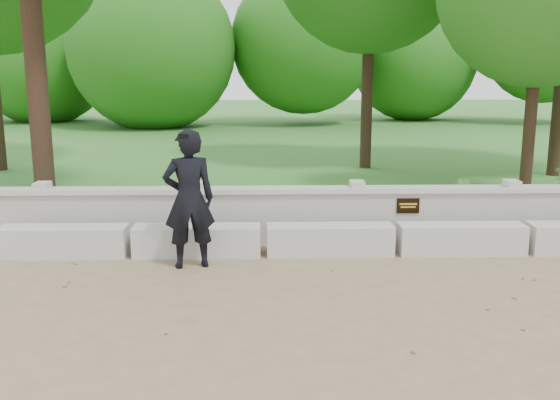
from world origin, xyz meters
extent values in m
plane|color=#93775A|center=(0.00, 0.00, 0.00)|extent=(80.00, 80.00, 0.00)
cube|color=#2C6324|center=(0.00, 14.00, 0.12)|extent=(40.00, 22.00, 0.25)
cube|color=beige|center=(-5.00, 1.90, 0.23)|extent=(1.90, 0.45, 0.45)
cube|color=beige|center=(-3.00, 1.90, 0.23)|extent=(1.90, 0.45, 0.45)
cube|color=beige|center=(-1.00, 1.90, 0.23)|extent=(1.90, 0.45, 0.45)
cube|color=beige|center=(1.00, 1.90, 0.23)|extent=(1.90, 0.45, 0.45)
cube|color=#B7B5AD|center=(0.00, 2.60, 0.41)|extent=(12.50, 0.25, 0.82)
cube|color=beige|center=(0.00, 2.60, 0.86)|extent=(12.50, 0.35, 0.08)
cube|color=black|center=(0.30, 2.46, 0.62)|extent=(0.36, 0.02, 0.24)
imported|color=black|center=(-3.04, 1.34, 0.98)|extent=(0.81, 0.62, 1.96)
cube|color=black|center=(-3.04, 0.94, 1.89)|extent=(0.14, 0.05, 0.07)
cylinder|color=#382619|center=(-5.99, 4.10, 2.96)|extent=(0.37, 0.37, 5.42)
cylinder|color=#382619|center=(0.63, 8.80, 2.40)|extent=(0.29, 0.29, 4.31)
cylinder|color=#382619|center=(2.86, 4.10, 1.87)|extent=(0.22, 0.22, 3.25)
imported|color=#397929|center=(-4.52, 3.30, 0.55)|extent=(0.36, 0.38, 0.60)
imported|color=#397929|center=(1.46, 3.30, 0.57)|extent=(0.45, 0.45, 0.64)
camera|label=1|loc=(-1.98, -7.17, 2.74)|focal=40.00mm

